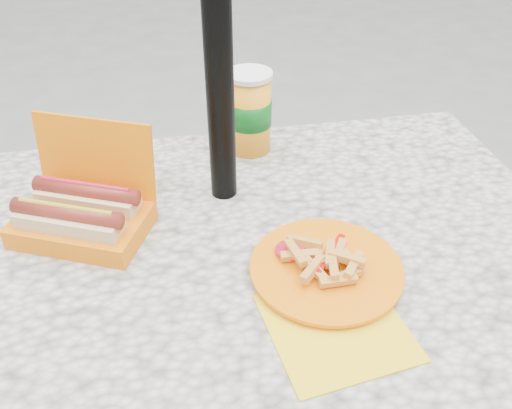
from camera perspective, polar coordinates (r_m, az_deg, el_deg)
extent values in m
cube|color=beige|center=(0.96, -1.96, -5.33)|extent=(1.20, 0.80, 0.05)
cylinder|color=black|center=(1.49, -23.33, -10.45)|extent=(0.07, 0.07, 0.70)
cylinder|color=black|center=(1.56, 15.05, -5.83)|extent=(0.07, 0.07, 0.70)
cylinder|color=black|center=(0.92, -4.17, 19.44)|extent=(0.05, 0.05, 2.20)
cube|color=orange|center=(1.01, -17.80, -2.03)|extent=(0.26, 0.23, 0.04)
cube|color=orange|center=(1.01, -16.60, 4.86)|extent=(0.21, 0.12, 0.15)
cube|color=tan|center=(0.97, -18.96, -2.17)|extent=(0.19, 0.12, 0.05)
cylinder|color=maroon|center=(0.95, -19.29, -0.86)|extent=(0.19, 0.11, 0.03)
cylinder|color=#B0911F|center=(0.95, -19.45, -0.22)|extent=(0.16, 0.08, 0.01)
cube|color=tan|center=(1.02, -17.16, 0.13)|extent=(0.19, 0.12, 0.05)
cylinder|color=maroon|center=(1.00, -17.44, 1.42)|extent=(0.19, 0.11, 0.03)
cylinder|color=#AF1529|center=(0.99, -17.58, 2.05)|extent=(0.16, 0.08, 0.01)
cube|color=yellow|center=(0.82, 8.46, -12.63)|extent=(0.22, 0.22, 0.00)
cylinder|color=orange|center=(0.89, 7.39, -6.81)|extent=(0.24, 0.24, 0.01)
cylinder|color=orange|center=(0.89, 7.41, -6.61)|extent=(0.25, 0.25, 0.01)
cube|color=gold|center=(0.87, 10.20, -6.27)|extent=(0.05, 0.06, 0.02)
cube|color=gold|center=(0.86, 9.47, -7.41)|extent=(0.06, 0.03, 0.01)
cube|color=gold|center=(0.89, 9.87, -5.97)|extent=(0.03, 0.06, 0.02)
cube|color=gold|center=(0.86, 6.33, -6.92)|extent=(0.03, 0.06, 0.02)
cube|color=gold|center=(0.87, 4.22, -5.09)|extent=(0.03, 0.06, 0.01)
cube|color=gold|center=(0.90, 8.75, -4.98)|extent=(0.04, 0.06, 0.01)
cube|color=gold|center=(0.90, 5.12, -3.99)|extent=(0.06, 0.04, 0.02)
cube|color=gold|center=(0.87, 9.54, -5.65)|extent=(0.06, 0.05, 0.01)
cube|color=gold|center=(0.85, 8.67, -7.92)|extent=(0.06, 0.02, 0.02)
cube|color=gold|center=(0.89, 4.53, -5.35)|extent=(0.06, 0.02, 0.02)
cube|color=gold|center=(0.88, 7.85, -5.15)|extent=(0.03, 0.06, 0.01)
cube|color=gold|center=(0.88, 6.58, -6.11)|extent=(0.03, 0.06, 0.01)
cube|color=gold|center=(0.86, 8.11, -6.33)|extent=(0.03, 0.06, 0.01)
cube|color=gold|center=(0.90, 9.75, -5.71)|extent=(0.02, 0.06, 0.02)
cube|color=gold|center=(0.85, 5.97, -6.80)|extent=(0.05, 0.05, 0.01)
cube|color=gold|center=(0.88, 7.57, -5.76)|extent=(0.06, 0.03, 0.01)
ellipsoid|color=#AF1529|center=(0.90, 3.66, -4.79)|extent=(0.05, 0.05, 0.02)
cube|color=#B20B01|center=(0.89, 7.85, -5.08)|extent=(0.07, 0.09, 0.00)
cylinder|color=#FFA11C|center=(1.17, -0.67, 9.48)|extent=(0.09, 0.09, 0.17)
cylinder|color=#085615|center=(1.17, -0.67, 9.70)|extent=(0.09, 0.09, 0.05)
cylinder|color=white|center=(1.13, -0.70, 13.52)|extent=(0.10, 0.10, 0.01)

